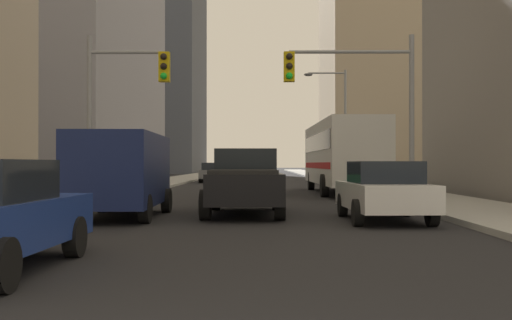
# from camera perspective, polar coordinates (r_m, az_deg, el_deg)

# --- Properties ---
(sidewalk_left) EXTENTS (3.58, 160.00, 0.15)m
(sidewalk_left) POSITION_cam_1_polar(r_m,az_deg,el_deg) (53.08, -7.34, -1.81)
(sidewalk_left) COLOR #9E9E99
(sidewalk_left) RESTS_ON ground
(sidewalk_right) EXTENTS (3.58, 160.00, 0.15)m
(sidewalk_right) POSITION_cam_1_polar(r_m,az_deg,el_deg) (52.97, 7.58, -1.81)
(sidewalk_right) COLOR #9E9E99
(sidewalk_right) RESTS_ON ground
(city_bus) EXTENTS (2.75, 11.55, 3.40)m
(city_bus) POSITION_cam_1_polar(r_m,az_deg,el_deg) (30.17, 7.94, 0.57)
(city_bus) COLOR silver
(city_bus) RESTS_ON ground
(pickup_truck_black) EXTENTS (2.20, 5.45, 1.90)m
(pickup_truck_black) POSITION_cam_1_polar(r_m,az_deg,el_deg) (17.75, -1.06, -2.04)
(pickup_truck_black) COLOR black
(pickup_truck_black) RESTS_ON ground
(cargo_van_navy) EXTENTS (2.18, 5.28, 2.26)m
(cargo_van_navy) POSITION_cam_1_polar(r_m,az_deg,el_deg) (17.09, -12.31, -0.91)
(cargo_van_navy) COLOR #141E4C
(cargo_van_navy) RESTS_ON ground
(sedan_white) EXTENTS (1.95, 4.26, 1.52)m
(sedan_white) POSITION_cam_1_polar(r_m,az_deg,el_deg) (15.96, 11.73, -2.81)
(sedan_white) COLOR white
(sedan_white) RESTS_ON ground
(sedan_green) EXTENTS (1.95, 4.24, 1.52)m
(sedan_green) POSITION_cam_1_polar(r_m,az_deg,el_deg) (29.21, -0.01, -1.68)
(sedan_green) COLOR #195938
(sedan_green) RESTS_ON ground
(sedan_grey) EXTENTS (1.95, 4.23, 1.52)m
(sedan_grey) POSITION_cam_1_polar(r_m,az_deg,el_deg) (47.40, -3.97, -1.15)
(sedan_grey) COLOR slate
(sedan_grey) RESTS_ON ground
(traffic_signal_near_left) EXTENTS (2.93, 0.44, 6.00)m
(traffic_signal_near_left) POSITION_cam_1_polar(r_m,az_deg,el_deg) (22.38, -12.14, 6.19)
(traffic_signal_near_left) COLOR gray
(traffic_signal_near_left) RESTS_ON ground
(traffic_signal_near_right) EXTENTS (4.59, 0.44, 6.00)m
(traffic_signal_near_right) POSITION_cam_1_polar(r_m,az_deg,el_deg) (22.09, 9.17, 6.48)
(traffic_signal_near_right) COLOR gray
(traffic_signal_near_right) RESTS_ON ground
(street_lamp_right) EXTENTS (2.75, 0.32, 7.50)m
(street_lamp_right) POSITION_cam_1_polar(r_m,az_deg,el_deg) (40.17, 7.62, 4.13)
(street_lamp_right) COLOR gray
(street_lamp_right) RESTS_ON ground
(building_left_far_tower) EXTENTS (22.34, 22.36, 47.76)m
(building_left_far_tower) POSITION_cam_1_polar(r_m,az_deg,el_deg) (99.19, -11.78, 12.76)
(building_left_far_tower) COLOR #4C515B
(building_left_far_tower) RESTS_ON ground
(building_right_far_highrise) EXTENTS (16.77, 22.97, 49.78)m
(building_right_far_highrise) POSITION_cam_1_polar(r_m,az_deg,el_deg) (95.03, 11.67, 13.97)
(building_right_far_highrise) COLOR tan
(building_right_far_highrise) RESTS_ON ground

